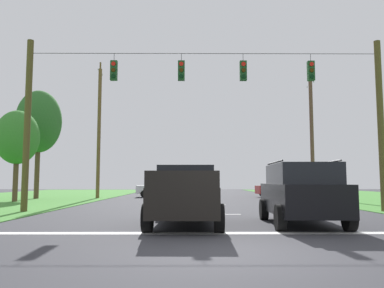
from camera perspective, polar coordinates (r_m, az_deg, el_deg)
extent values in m
plane|color=#333338|center=(7.94, 6.79, -15.80)|extent=(120.00, 120.00, 0.00)
cube|color=white|center=(10.94, 4.75, -12.93)|extent=(14.15, 0.45, 0.01)
cube|color=white|center=(16.89, 2.91, -10.29)|extent=(2.50, 0.15, 0.01)
cube|color=white|center=(23.87, 1.94, -8.88)|extent=(2.50, 0.15, 0.01)
cube|color=white|center=(29.66, 1.49, -8.21)|extent=(2.50, 0.15, 0.01)
cylinder|color=brown|center=(19.80, -23.10, 2.68)|extent=(0.30, 0.30, 8.17)
cylinder|color=brown|center=(20.39, 26.04, 2.58)|extent=(0.30, 0.30, 8.17)
cylinder|color=black|center=(19.09, 1.83, 13.17)|extent=(16.70, 0.02, 0.02)
cylinder|color=black|center=(19.36, -11.40, 12.43)|extent=(0.02, 0.02, 0.37)
cube|color=#19471E|center=(19.17, -11.44, 10.55)|extent=(0.32, 0.24, 0.95)
cylinder|color=red|center=(19.12, -11.50, 11.52)|extent=(0.20, 0.04, 0.20)
cylinder|color=#352203|center=(19.03, -11.52, 10.65)|extent=(0.20, 0.04, 0.20)
cylinder|color=black|center=(18.95, -11.54, 9.78)|extent=(0.20, 0.04, 0.20)
cylinder|color=black|center=(19.02, -1.58, 12.65)|extent=(0.02, 0.02, 0.37)
cube|color=#19471E|center=(18.83, -1.58, 10.74)|extent=(0.32, 0.24, 0.95)
cylinder|color=red|center=(18.78, -1.59, 11.72)|extent=(0.20, 0.04, 0.20)
cylinder|color=#352203|center=(18.69, -1.59, 10.84)|extent=(0.20, 0.04, 0.20)
cylinder|color=black|center=(18.61, -1.59, 9.96)|extent=(0.20, 0.04, 0.20)
cylinder|color=black|center=(19.19, 7.53, 12.53)|extent=(0.02, 0.02, 0.37)
cube|color=#19471E|center=(19.00, 7.55, 10.64)|extent=(0.32, 0.24, 0.95)
cylinder|color=red|center=(18.95, 7.60, 11.61)|extent=(0.20, 0.04, 0.20)
cylinder|color=#352203|center=(18.86, 7.61, 10.74)|extent=(0.20, 0.04, 0.20)
cylinder|color=black|center=(18.78, 7.62, 9.86)|extent=(0.20, 0.04, 0.20)
cylinder|color=black|center=(19.89, 17.05, 12.08)|extent=(0.02, 0.02, 0.37)
cube|color=#19471E|center=(19.70, 17.11, 10.25)|extent=(0.32, 0.24, 0.95)
cylinder|color=red|center=(19.65, 17.21, 11.18)|extent=(0.20, 0.04, 0.20)
cylinder|color=#352203|center=(19.57, 17.23, 10.34)|extent=(0.20, 0.04, 0.20)
cylinder|color=black|center=(19.49, 17.26, 9.49)|extent=(0.20, 0.04, 0.20)
cube|color=black|center=(12.78, -0.95, -8.17)|extent=(2.14, 5.45, 0.85)
cube|color=black|center=(13.41, -0.85, -4.73)|extent=(1.90, 1.95, 0.70)
cube|color=black|center=(11.49, -5.90, -5.21)|extent=(0.16, 2.38, 0.45)
cube|color=black|center=(11.42, 3.55, -5.23)|extent=(0.16, 2.38, 0.45)
cube|color=black|center=(10.12, -1.48, -5.21)|extent=(1.96, 0.15, 0.45)
cylinder|color=black|center=(14.70, -4.65, -9.46)|extent=(0.30, 0.81, 0.80)
cylinder|color=black|center=(14.64, 3.28, -9.49)|extent=(0.30, 0.81, 0.80)
cylinder|color=black|center=(11.06, -6.58, -10.77)|extent=(0.30, 0.81, 0.80)
cylinder|color=black|center=(10.98, 4.01, -10.83)|extent=(0.30, 0.81, 0.80)
cube|color=black|center=(13.32, 15.70, -7.73)|extent=(2.17, 4.89, 0.95)
cube|color=black|center=(13.16, 15.76, -4.28)|extent=(1.95, 3.28, 0.65)
cylinder|color=black|center=(13.00, 12.07, -2.70)|extent=(0.18, 2.72, 0.05)
cylinder|color=black|center=(13.40, 19.26, -2.59)|extent=(0.18, 2.72, 0.05)
cylinder|color=black|center=(14.77, 10.53, -9.45)|extent=(0.30, 0.77, 0.76)
cylinder|color=black|center=(15.16, 17.94, -9.17)|extent=(0.30, 0.77, 0.76)
cylinder|color=black|center=(11.56, 12.87, -10.54)|extent=(0.30, 0.77, 0.76)
cylinder|color=black|center=(12.06, 22.16, -10.06)|extent=(0.30, 0.77, 0.76)
cube|color=silver|center=(34.61, -4.61, -6.70)|extent=(4.41, 2.07, 0.70)
cube|color=black|center=(34.60, -4.60, -5.70)|extent=(2.20, 1.75, 0.50)
cylinder|color=black|center=(35.53, -2.29, -7.24)|extent=(0.65, 0.26, 0.64)
cylinder|color=black|center=(33.74, -2.20, -7.34)|extent=(0.65, 0.26, 0.64)
cylinder|color=black|center=(35.56, -6.90, -7.20)|extent=(0.65, 0.26, 0.64)
cylinder|color=black|center=(33.77, -7.06, -7.30)|extent=(0.65, 0.26, 0.64)
cube|color=maroon|center=(34.74, 13.05, -6.57)|extent=(4.42, 2.10, 0.70)
cube|color=black|center=(34.73, 13.03, -5.58)|extent=(2.21, 1.77, 0.50)
cylinder|color=black|center=(33.48, 11.19, -7.25)|extent=(0.65, 0.27, 0.64)
cylinder|color=black|center=(35.22, 10.40, -7.17)|extent=(0.65, 0.27, 0.64)
cylinder|color=black|center=(34.35, 15.79, -7.10)|extent=(0.65, 0.27, 0.64)
cylinder|color=black|center=(36.05, 14.80, -7.04)|extent=(0.65, 0.27, 0.64)
cylinder|color=brown|center=(33.57, 17.25, 0.71)|extent=(0.31, 0.31, 9.78)
cube|color=brown|center=(34.32, 17.04, 8.18)|extent=(0.12, 0.12, 2.14)
cylinder|color=#B2B7BC|center=(35.14, 16.62, 8.05)|extent=(0.08, 0.08, 0.12)
cylinder|color=#B2B7BC|center=(33.56, 17.47, 8.71)|extent=(0.08, 0.08, 0.12)
cylinder|color=brown|center=(33.19, -13.55, 1.64)|extent=(0.29, 0.29, 10.89)
cube|color=brown|center=(34.16, -13.36, 10.06)|extent=(0.12, 0.12, 1.95)
cylinder|color=#B2B7BC|center=(34.93, -13.06, 9.92)|extent=(0.08, 0.08, 0.12)
cylinder|color=#B2B7BC|center=(33.47, -13.66, 10.61)|extent=(0.08, 0.08, 0.12)
cylinder|color=brown|center=(29.31, -24.54, -4.42)|extent=(0.34, 0.34, 3.42)
ellipsoid|color=#377F2D|center=(29.46, -24.33, 0.91)|extent=(2.96, 2.96, 3.74)
cylinder|color=brown|center=(33.45, -21.85, -3.36)|extent=(0.38, 0.38, 4.85)
ellipsoid|color=#2E692A|center=(33.78, -21.62, 3.11)|extent=(3.57, 3.57, 5.06)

